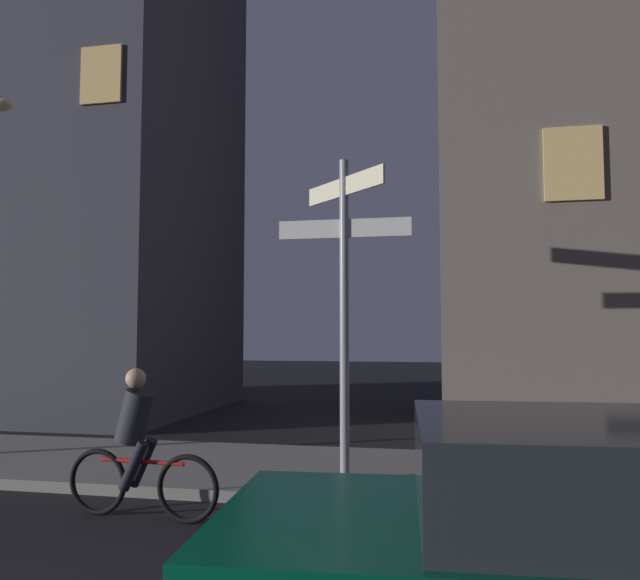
# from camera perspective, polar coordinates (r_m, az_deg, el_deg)

# --- Properties ---
(sidewalk_kerb) EXTENTS (40.00, 2.99, 0.14)m
(sidewalk_kerb) POSITION_cam_1_polar(r_m,az_deg,el_deg) (9.10, -6.54, -16.19)
(sidewalk_kerb) COLOR gray
(sidewalk_kerb) RESTS_ON ground_plane
(signpost) EXTENTS (1.74, 1.17, 4.11)m
(signpost) POSITION_cam_1_polar(r_m,az_deg,el_deg) (7.89, 2.28, 0.43)
(signpost) COLOR gray
(signpost) RESTS_ON sidewalk_kerb
(car_near_left) EXTENTS (4.01, 2.28, 1.52)m
(car_near_left) POSITION_cam_1_polar(r_m,az_deg,el_deg) (3.92, 22.24, -21.46)
(car_near_left) COLOR #05472D
(car_near_left) RESTS_ON ground_plane
(cyclist) EXTENTS (1.82, 0.36, 1.61)m
(cyclist) POSITION_cam_1_polar(r_m,az_deg,el_deg) (7.12, -16.56, -13.95)
(cyclist) COLOR black
(cyclist) RESTS_ON ground_plane
(building_left_block) EXTENTS (8.97, 6.62, 18.75)m
(building_left_block) POSITION_cam_1_polar(r_m,az_deg,el_deg) (19.16, -23.90, 19.02)
(building_left_block) COLOR #383842
(building_left_block) RESTS_ON ground_plane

